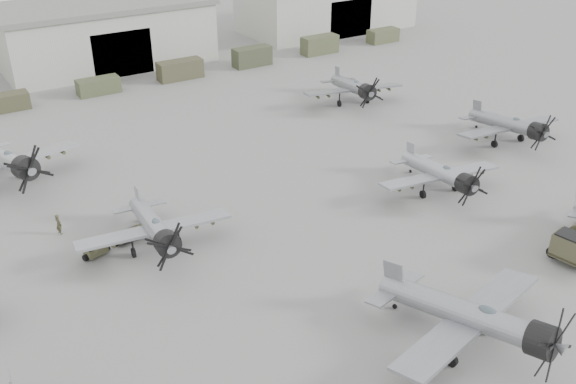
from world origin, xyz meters
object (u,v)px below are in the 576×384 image
aircraft_near_1 (476,318)px  tug_trailer (110,243)px  aircraft_mid_3 (511,125)px  ground_crew (59,224)px  aircraft_mid_2 (442,174)px  aircraft_mid_1 (155,228)px  aircraft_far_0 (7,161)px  aircraft_far_1 (355,87)px

aircraft_near_1 → tug_trailer: size_ratio=2.24×
aircraft_mid_3 → tug_trailer: (-41.21, 2.92, -1.69)m
tug_trailer → ground_crew: ground_crew is taller
aircraft_mid_3 → ground_crew: 44.51m
aircraft_near_1 → aircraft_mid_3: (26.44, 19.83, -0.29)m
aircraft_mid_2 → aircraft_mid_3: size_ratio=0.96×
aircraft_mid_1 → ground_crew: bearing=136.8°
aircraft_far_0 → ground_crew: bearing=-94.3°
aircraft_far_1 → ground_crew: 39.09m
aircraft_near_1 → ground_crew: (-17.48, 26.95, -1.55)m
aircraft_mid_2 → aircraft_far_0: (-31.52, 22.04, 0.42)m
aircraft_mid_2 → aircraft_mid_3: (13.82, 4.25, 0.08)m
aircraft_near_1 → ground_crew: aircraft_near_1 is taller
aircraft_mid_3 → aircraft_far_1: (-6.36, 17.88, 0.04)m
aircraft_far_0 → tug_trailer: aircraft_far_0 is taller
tug_trailer → aircraft_mid_3: bearing=-20.4°
ground_crew → aircraft_mid_2: bearing=-130.2°
aircraft_mid_2 → ground_crew: size_ratio=6.53×
aircraft_mid_1 → aircraft_mid_2: 25.04m
aircraft_mid_3 → aircraft_far_1: 18.98m
tug_trailer → ground_crew: 5.02m
aircraft_far_1 → aircraft_mid_1: bearing=-137.1°
aircraft_mid_1 → aircraft_mid_2: bearing=-4.1°
aircraft_far_0 → aircraft_far_1: 38.97m
aircraft_near_1 → aircraft_mid_1: aircraft_near_1 is taller
aircraft_mid_2 → ground_crew: (-30.10, 11.36, -1.18)m
tug_trailer → aircraft_mid_2: bearing=-31.1°
aircraft_near_1 → tug_trailer: (-14.77, 22.75, -1.98)m
aircraft_far_1 → aircraft_far_0: bearing=-165.5°
aircraft_mid_1 → aircraft_mid_3: (38.40, -0.53, 0.01)m
aircraft_near_1 → tug_trailer: aircraft_near_1 is taller
aircraft_mid_2 → tug_trailer: bearing=175.0°
aircraft_mid_1 → tug_trailer: 4.05m
aircraft_near_1 → aircraft_mid_1: 23.62m
aircraft_mid_3 → ground_crew: bearing=177.8°
aircraft_far_0 → tug_trailer: (4.13, -14.88, -2.03)m
aircraft_mid_3 → aircraft_mid_1: bearing=-173.8°
tug_trailer → ground_crew: (-2.71, 4.20, 0.43)m
aircraft_mid_2 → aircraft_far_0: 38.47m
aircraft_mid_3 → ground_crew: aircraft_mid_3 is taller
aircraft_mid_3 → aircraft_near_1: bearing=-136.2°
aircraft_mid_1 → aircraft_far_1: 36.43m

